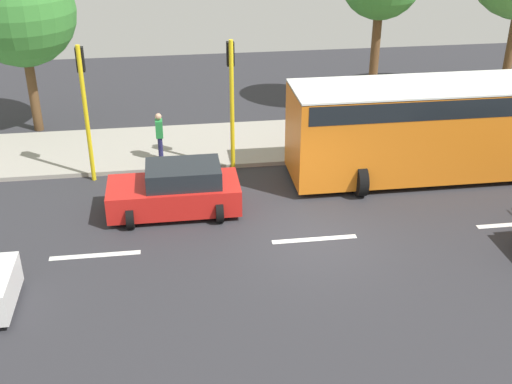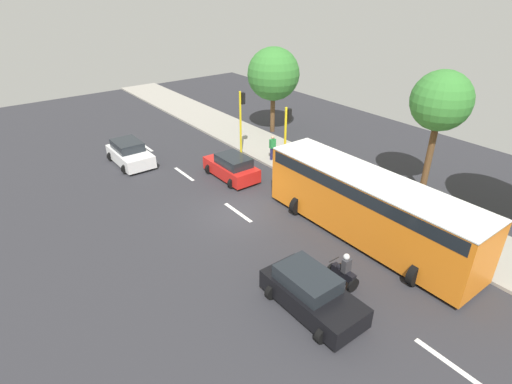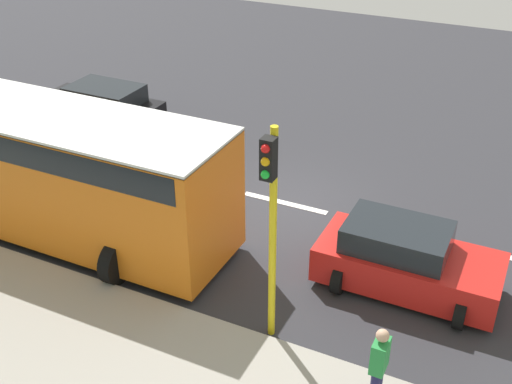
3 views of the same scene
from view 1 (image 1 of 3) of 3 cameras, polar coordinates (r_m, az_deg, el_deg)
name	(u,v)px [view 1 (image 1 of 3)]	position (r m, az deg, el deg)	size (l,w,h in m)	color
ground_plane	(314,241)	(18.22, 5.16, -4.31)	(40.00, 60.00, 0.10)	#2D2D33
sidewalk	(274,141)	(24.29, 1.55, 4.47)	(4.00, 60.00, 0.15)	#9E998E
lane_stripe_mid	(314,239)	(18.19, 5.16, -4.16)	(0.20, 2.40, 0.01)	white
lane_stripe_south	(95,255)	(17.93, -13.97, -5.44)	(0.20, 2.40, 0.01)	white
car_red	(176,191)	(19.33, -7.04, 0.12)	(2.17, 3.88, 1.52)	red
city_bus	(458,122)	(22.20, 17.39, 5.90)	(3.20, 11.00, 3.16)	orange
pedestrian_near_signal	(160,135)	(22.49, -8.48, 4.98)	(0.40, 0.24, 1.69)	#1E1E4C
traffic_light_corner	(84,94)	(21.14, -14.91, 8.32)	(0.49, 0.24, 4.50)	yellow
traffic_light_midblock	(231,88)	(21.08, -2.18, 9.16)	(0.49, 0.24, 4.50)	yellow
street_tree_north	(20,12)	(25.74, -20.05, 14.68)	(4.00, 4.00, 6.59)	brown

